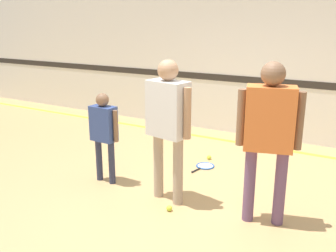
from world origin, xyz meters
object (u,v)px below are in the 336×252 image
Objects in this scene: racket_spare_on_floor at (205,166)px; tennis_ball_by_spare_racket at (209,157)px; person_student_left at (104,128)px; person_student_right at (269,127)px; person_instructor at (168,116)px; tennis_ball_near_instructor at (169,208)px.

tennis_ball_by_spare_racket is at bearing -156.63° from racket_spare_on_floor.
tennis_ball_by_spare_racket is (0.85, 1.42, -0.70)m from person_student_left.
person_student_right is 1.90m from racket_spare_on_floor.
person_student_right reaches higher than racket_spare_on_floor.
tennis_ball_by_spare_racket is at bearing -64.41° from person_student_right.
racket_spare_on_floor is (-1.17, 1.09, -1.03)m from person_student_right.
person_student_left is 1.61m from racket_spare_on_floor.
person_instructor is 1.53m from racket_spare_on_floor.
person_student_left reaches higher than tennis_ball_by_spare_racket.
person_student_right is at bearing 58.27° from racket_spare_on_floor.
person_student_right is at bearing -48.69° from tennis_ball_by_spare_racket.
person_instructor is 1.03m from tennis_ball_near_instructor.
racket_spare_on_floor is at bearing 98.36° from tennis_ball_near_instructor.
person_student_left reaches higher than racket_spare_on_floor.
tennis_ball_by_spare_racket reaches higher than racket_spare_on_floor.
person_instructor is 1.12m from person_student_right.
racket_spare_on_floor is (0.92, 1.11, -0.72)m from person_student_left.
person_student_right reaches higher than person_student_left.
person_student_right is at bearing 14.10° from person_instructor.
racket_spare_on_floor is at bearing -58.79° from person_student_right.
tennis_ball_near_instructor is at bearing -46.24° from person_instructor.
person_instructor is 1.77m from tennis_ball_by_spare_racket.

